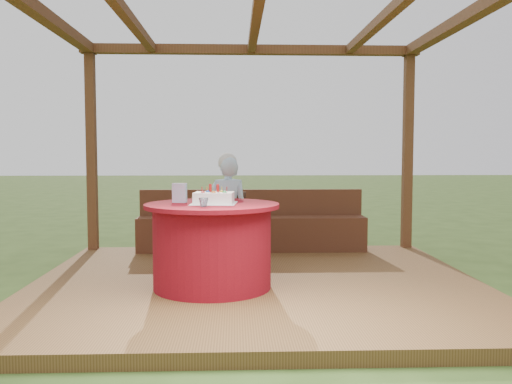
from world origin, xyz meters
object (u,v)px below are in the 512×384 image
at_px(chair, 227,226).
at_px(birthday_cake, 214,198).
at_px(drinking_glass, 204,202).
at_px(table, 212,245).
at_px(bench, 252,230).
at_px(elderly_woman, 228,210).
at_px(gift_bag, 180,193).

relative_size(chair, birthday_cake, 1.87).
xyz_separation_m(birthday_cake, drinking_glass, (-0.08, -0.30, -0.02)).
bearing_deg(table, birthday_cake, -50.55).
xyz_separation_m(bench, chair, (-0.31, -0.94, 0.19)).
bearing_deg(elderly_woman, drinking_glass, -98.77).
xyz_separation_m(table, elderly_woman, (0.14, 0.95, 0.24)).
bearing_deg(drinking_glass, bench, 77.89).
xyz_separation_m(chair, gift_bag, (-0.44, -0.94, 0.45)).
bearing_deg(gift_bag, birthday_cake, -16.47).
bearing_deg(bench, gift_bag, -111.87).
height_order(chair, elderly_woman, elderly_woman).
bearing_deg(table, elderly_woman, 81.92).
height_order(chair, drinking_glass, drinking_glass).
bearing_deg(bench, elderly_woman, -106.03).
bearing_deg(chair, elderly_woman, -84.67).
bearing_deg(birthday_cake, gift_bag, 156.55).
bearing_deg(table, chair, 83.34).
height_order(bench, table, table).
height_order(bench, gift_bag, gift_bag).
bearing_deg(drinking_glass, chair, 82.37).
relative_size(table, drinking_glass, 14.77).
bearing_deg(chair, bench, 71.57).
xyz_separation_m(birthday_cake, gift_bag, (-0.34, 0.15, 0.04)).
relative_size(table, elderly_woman, 0.99).
relative_size(bench, birthday_cake, 6.68).
distance_m(table, drinking_glass, 0.55).
xyz_separation_m(table, gift_bag, (-0.32, 0.12, 0.49)).
relative_size(bench, elderly_woman, 2.32).
bearing_deg(elderly_woman, gift_bag, -118.66).
distance_m(bench, table, 2.06).
bearing_deg(gift_bag, elderly_woman, 68.32).
distance_m(table, elderly_woman, 0.99).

